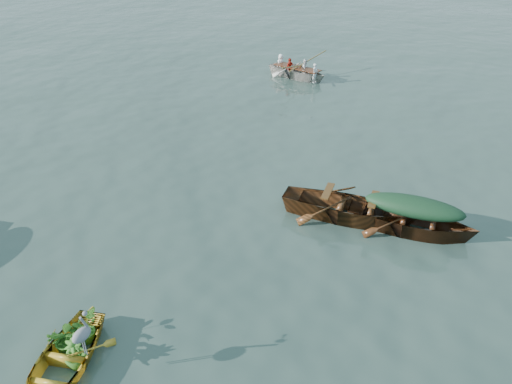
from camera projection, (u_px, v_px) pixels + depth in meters
ground at (206, 251)px, 12.49m from camera, size 140.00×140.00×0.00m
yellow_dinghy at (63, 373)px, 9.29m from camera, size 2.46×3.51×0.87m
green_tarp_boat at (410, 232)px, 13.17m from camera, size 4.77×2.18×1.09m
open_wooden_boat at (348, 219)px, 13.70m from camera, size 5.29×2.54×1.23m
rowed_boat at (297, 78)px, 24.22m from camera, size 4.44×1.81×1.03m
green_tarp_cover at (414, 206)px, 12.76m from camera, size 2.62×1.20×0.52m
thwart_benches at (350, 199)px, 13.37m from camera, size 2.68×1.43×0.04m
heron at (83, 341)px, 8.79m from camera, size 0.40×0.47×0.92m
dinghy_weeds at (71, 323)px, 9.38m from camera, size 0.98×1.09×0.60m
rowers at (298, 60)px, 23.76m from camera, size 3.14×1.53×0.76m
oars at (297, 67)px, 23.94m from camera, size 0.91×2.65×0.06m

